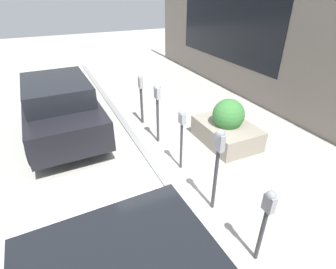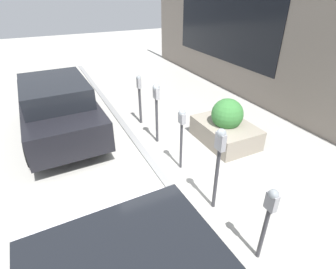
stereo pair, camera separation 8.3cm
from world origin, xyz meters
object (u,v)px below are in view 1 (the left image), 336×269
(parking_meter_second, at_px, (218,155))
(parked_car_middle, at_px, (60,106))
(parking_meter_nearest, at_px, (267,214))
(parking_meter_middle, at_px, (182,127))
(planter_box, at_px, (227,127))
(parking_meter_farthest, at_px, (141,93))
(parking_meter_fourth, at_px, (157,101))

(parking_meter_second, height_order, parked_car_middle, parking_meter_second)
(parking_meter_nearest, distance_m, parked_car_middle, 5.61)
(parking_meter_middle, relative_size, planter_box, 0.86)
(parking_meter_second, relative_size, planter_box, 0.99)
(parking_meter_nearest, relative_size, parking_meter_second, 0.80)
(parking_meter_nearest, height_order, parking_meter_farthest, parking_meter_farthest)
(parking_meter_middle, height_order, planter_box, parking_meter_middle)
(parking_meter_nearest, height_order, parked_car_middle, parked_car_middle)
(parking_meter_nearest, distance_m, parking_meter_farthest, 4.85)
(parking_meter_nearest, xyz_separation_m, planter_box, (2.92, -1.57, -0.47))
(parking_meter_farthest, xyz_separation_m, planter_box, (-1.93, -1.55, -0.48))
(parking_meter_nearest, xyz_separation_m, parking_meter_second, (1.13, 0.01, 0.24))
(parking_meter_farthest, relative_size, parked_car_middle, 0.34)
(parking_meter_farthest, bearing_deg, parking_meter_middle, -180.00)
(parking_meter_second, bearing_deg, parked_car_middle, 27.18)
(parking_meter_middle, height_order, parking_meter_fourth, parking_meter_fourth)
(parking_meter_farthest, bearing_deg, parking_meter_second, 179.54)
(parking_meter_nearest, distance_m, parking_meter_fourth, 3.68)
(parking_meter_second, distance_m, parked_car_middle, 4.59)
(planter_box, bearing_deg, parking_meter_middle, 107.52)
(parking_meter_farthest, height_order, planter_box, parking_meter_farthest)
(parking_meter_nearest, bearing_deg, planter_box, -28.24)
(parking_meter_second, distance_m, planter_box, 2.48)
(parking_meter_fourth, bearing_deg, planter_box, -116.11)
(parking_meter_middle, xyz_separation_m, parking_meter_fourth, (1.25, 0.00, 0.10))
(parking_meter_fourth, distance_m, planter_box, 1.86)
(parking_meter_farthest, xyz_separation_m, parked_car_middle, (0.36, 2.12, -0.12))
(parking_meter_middle, bearing_deg, parking_meter_second, 178.68)
(parked_car_middle, bearing_deg, parking_meter_nearest, -159.59)
(parking_meter_middle, height_order, parked_car_middle, parked_car_middle)
(parked_car_middle, bearing_deg, parking_meter_middle, -144.17)
(planter_box, bearing_deg, parking_meter_farthest, 38.71)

